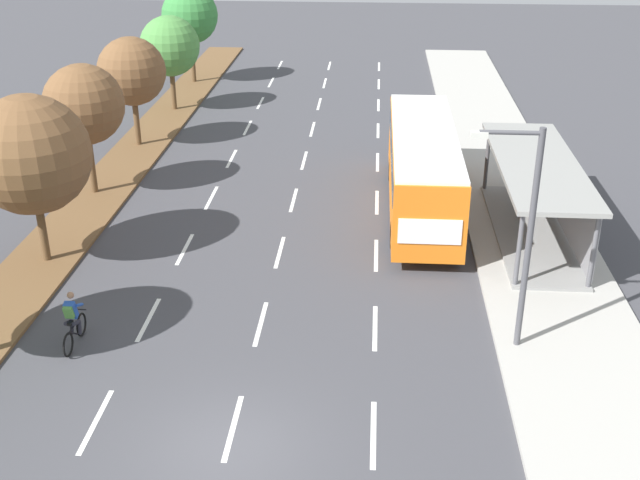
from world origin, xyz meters
TOP-DOWN VIEW (x-y plane):
  - ground_plane at (0.00, 0.00)m, footprint 140.00×140.00m
  - median_strip at (-8.30, 20.00)m, footprint 2.60×52.00m
  - sidewalk_right at (9.25, 20.00)m, footprint 4.50×52.00m
  - lane_divider_left at (-3.50, 18.28)m, footprint 0.14×47.57m
  - lane_divider_center at (0.00, 18.28)m, footprint 0.14×47.57m
  - lane_divider_right at (3.50, 18.28)m, footprint 0.14×47.57m
  - bus_shelter at (9.53, 12.78)m, footprint 2.90×9.52m
  - bus at (5.25, 14.95)m, footprint 2.54×11.29m
  - cyclist at (-5.22, 4.21)m, footprint 0.46×1.82m
  - median_tree_second at (-8.11, 9.41)m, footprint 4.05×4.05m
  - median_tree_third at (-8.54, 15.85)m, footprint 3.30×3.30m
  - median_tree_fourth at (-8.45, 22.30)m, footprint 3.29×3.29m
  - median_tree_fifth at (-8.17, 28.74)m, footprint 3.32×3.32m
  - median_tree_farthest at (-8.43, 35.18)m, footprint 3.51×3.51m
  - streetlight at (7.42, 4.96)m, footprint 1.91×0.24m

SIDE VIEW (x-z plane):
  - ground_plane at x=0.00m, z-range 0.00..0.00m
  - lane_divider_left at x=-3.50m, z-range 0.00..0.01m
  - lane_divider_center at x=0.00m, z-range 0.00..0.01m
  - lane_divider_right at x=3.50m, z-range 0.00..0.01m
  - median_strip at x=-8.30m, z-range 0.00..0.12m
  - sidewalk_right at x=9.25m, z-range 0.00..0.15m
  - cyclist at x=-5.22m, z-range -0.06..1.65m
  - bus_shelter at x=9.53m, z-range 0.44..3.30m
  - bus at x=5.25m, z-range 0.38..3.75m
  - median_tree_fifth at x=-8.17m, z-range 1.07..6.30m
  - median_tree_fourth at x=-8.45m, z-range 1.11..6.42m
  - streetlight at x=7.42m, z-range 0.64..7.14m
  - median_tree_third at x=-8.54m, z-range 1.18..6.64m
  - median_tree_second at x=-8.11m, z-range 1.04..6.95m
  - median_tree_farthest at x=-8.43m, z-range 1.32..7.24m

